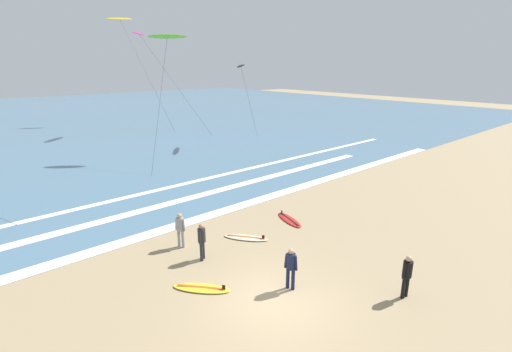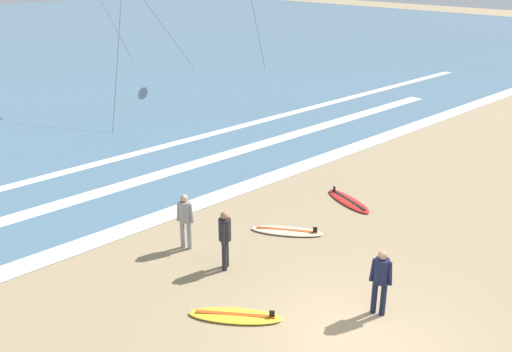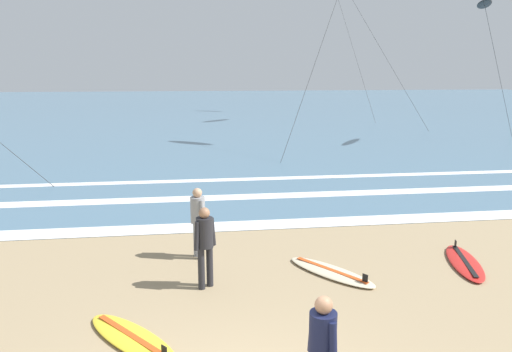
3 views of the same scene
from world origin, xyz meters
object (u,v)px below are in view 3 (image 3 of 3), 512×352
object	(u,v)px
surfer_right_near	(322,348)
kite_black_far_left	(485,5)
surfboard_foreground_flat	(464,262)
surfboard_left_pile	(132,338)
surfer_left_near	(205,240)
surfer_left_far	(198,217)
surfboard_right_spare	(331,272)

from	to	relation	value
surfer_right_near	kite_black_far_left	xyz separation A→B (m)	(14.44, 20.62, 6.62)
surfboard_foreground_flat	surfboard_left_pile	xyz separation A→B (m)	(-6.77, -2.14, 0.00)
surfer_right_near	surfboard_foreground_flat	world-z (taller)	surfer_right_near
surfer_left_near	kite_black_far_left	bearing A→B (deg)	46.97
surfer_left_near	surfer_left_far	bearing A→B (deg)	93.98
surfboard_left_pile	surfer_left_near	bearing A→B (deg)	55.68
surfer_left_near	kite_black_far_left	size ratio (longest dim) A/B	0.20
surfboard_right_spare	kite_black_far_left	distance (m)	22.39
surfboard_foreground_flat	kite_black_far_left	xyz separation A→B (m)	(10.11, 16.41, 7.53)
surfboard_foreground_flat	surfboard_left_pile	bearing A→B (deg)	-162.46
surfboard_foreground_flat	surfer_right_near	bearing A→B (deg)	-135.85
surfboard_right_spare	surfboard_foreground_flat	size ratio (longest dim) A/B	0.94
surfer_right_near	surfboard_foreground_flat	distance (m)	6.11
surfer_right_near	surfboard_left_pile	xyz separation A→B (m)	(-2.43, 2.07, -0.91)
surfboard_left_pile	kite_black_far_left	bearing A→B (deg)	47.71
surfer_left_near	surfboard_foreground_flat	bearing A→B (deg)	3.97
surfer_left_far	surfboard_right_spare	size ratio (longest dim) A/B	0.78
surfboard_right_spare	surfer_right_near	bearing A→B (deg)	-108.01
surfboard_right_spare	kite_black_far_left	xyz separation A→B (m)	(13.11, 16.51, 7.53)
surfboard_right_spare	kite_black_far_left	size ratio (longest dim) A/B	0.26
surfer_left_near	surfboard_right_spare	xyz separation A→B (m)	(2.57, 0.29, -0.91)
surfer_left_far	surfboard_foreground_flat	distance (m)	5.87
surfboard_right_spare	kite_black_far_left	bearing A→B (deg)	51.56
surfer_left_far	surfboard_right_spare	bearing A→B (deg)	-25.12
surfer_left_far	kite_black_far_left	world-z (taller)	kite_black_far_left
surfer_right_near	surfboard_left_pile	bearing A→B (deg)	139.65
surfboard_left_pile	kite_black_far_left	size ratio (longest dim) A/B	0.25
surfboard_right_spare	surfboard_left_pile	xyz separation A→B (m)	(-3.77, -2.04, 0.00)
surfboard_left_pile	surfer_left_far	bearing A→B (deg)	71.72
surfboard_foreground_flat	surfboard_left_pile	distance (m)	7.10
surfer_left_far	surfboard_left_pile	bearing A→B (deg)	-108.28
surfer_left_near	surfer_left_far	world-z (taller)	same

